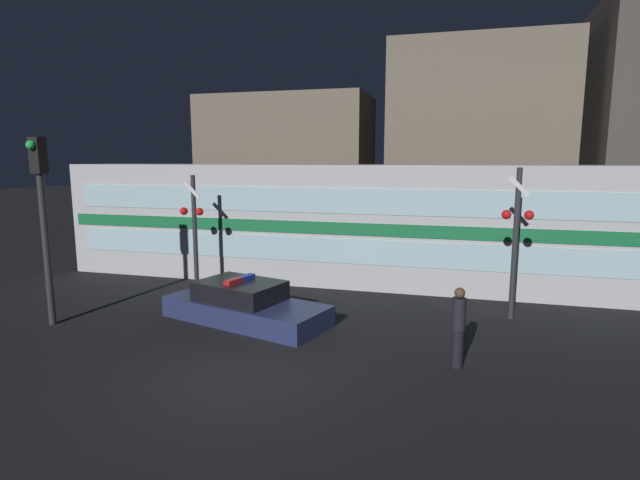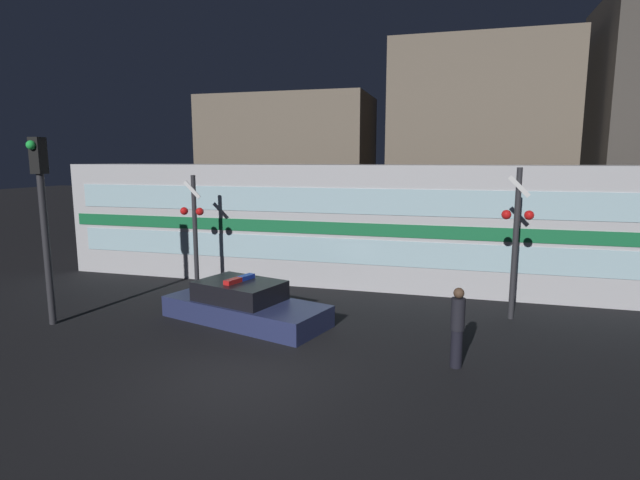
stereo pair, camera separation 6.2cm
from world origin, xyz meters
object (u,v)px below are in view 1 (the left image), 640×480
at_px(pedestrian, 458,327).
at_px(crossing_signal_near, 516,236).
at_px(train, 377,224).
at_px(traffic_light_corner, 43,210).
at_px(police_car, 244,305).

relative_size(pedestrian, crossing_signal_near, 0.42).
distance_m(pedestrian, crossing_signal_near, 4.16).
height_order(train, crossing_signal_near, train).
bearing_deg(traffic_light_corner, pedestrian, 0.03).
xyz_separation_m(crossing_signal_near, traffic_light_corner, (-11.59, -3.66, 0.74)).
distance_m(train, pedestrian, 7.48).
xyz_separation_m(train, police_car, (-2.69, -5.24, -1.61)).
bearing_deg(crossing_signal_near, train, 142.73).
xyz_separation_m(train, traffic_light_corner, (-7.41, -6.84, 0.97)).
bearing_deg(train, crossing_signal_near, -37.27).
relative_size(train, police_car, 4.74).
distance_m(police_car, crossing_signal_near, 7.41).
distance_m(train, crossing_signal_near, 5.26).
relative_size(train, pedestrian, 13.41).
bearing_deg(police_car, crossing_signal_near, 33.02).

